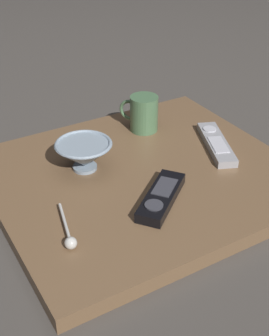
{
  "coord_description": "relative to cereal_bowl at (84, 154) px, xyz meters",
  "views": [
    {
      "loc": [
        -0.76,
        0.47,
        0.61
      ],
      "look_at": [
        -0.01,
        0.02,
        0.05
      ],
      "focal_mm": 49.72,
      "sensor_mm": 36.0,
      "label": 1
    }
  ],
  "objects": [
    {
      "name": "ground_plane",
      "position": [
        -0.08,
        -0.11,
        -0.07
      ],
      "size": [
        6.0,
        6.0,
        0.0
      ],
      "primitive_type": "plane",
      "color": "#47423D"
    },
    {
      "name": "table",
      "position": [
        -0.08,
        -0.11,
        -0.06
      ],
      "size": [
        0.58,
        0.66,
        0.03
      ],
      "color": "brown",
      "rests_on": "ground"
    },
    {
      "name": "cereal_bowl",
      "position": [
        0.0,
        0.0,
        0.0
      ],
      "size": [
        0.13,
        0.13,
        0.07
      ],
      "color": "#8C9EAD",
      "rests_on": "table"
    },
    {
      "name": "coffee_mug",
      "position": [
        0.1,
        -0.22,
        0.01
      ],
      "size": [
        0.1,
        0.08,
        0.09
      ],
      "color": "#4C724C",
      "rests_on": "table"
    },
    {
      "name": "teaspoon",
      "position": [
        -0.21,
        0.13,
        -0.03
      ],
      "size": [
        0.13,
        0.04,
        0.02
      ],
      "color": "silver",
      "rests_on": "table"
    },
    {
      "name": "tv_remote_near",
      "position": [
        -0.07,
        -0.32,
        -0.03
      ],
      "size": [
        0.2,
        0.12,
        0.02
      ],
      "color": "#9E9EA3",
      "rests_on": "table"
    },
    {
      "name": "tv_remote_far",
      "position": [
        -0.19,
        -0.08,
        -0.03
      ],
      "size": [
        0.15,
        0.17,
        0.03
      ],
      "color": "black",
      "rests_on": "table"
    }
  ]
}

